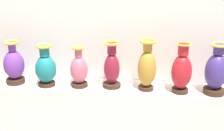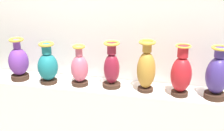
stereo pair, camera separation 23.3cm
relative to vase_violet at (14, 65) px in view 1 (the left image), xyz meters
name	(u,v)px [view 1 (the left image)]	position (x,y,z in m)	size (l,w,h in m)	color
display_shelf	(112,131)	(0.81, 0.04, -0.59)	(3.68, 0.32, 0.86)	silver
back_wall	(117,20)	(0.83, 0.25, 0.35)	(5.05, 0.14, 2.71)	silver
vase_violet	(14,65)	(0.00, 0.00, 0.00)	(0.17, 0.17, 0.36)	#382319
vase_teal	(46,68)	(0.28, -0.02, 0.00)	(0.17, 0.17, 0.35)	#382319
vase_rose	(79,70)	(0.55, 0.00, -0.01)	(0.14, 0.14, 0.34)	#382319
vase_burgundy	(112,68)	(0.81, 0.02, 0.01)	(0.15, 0.15, 0.38)	#382319
vase_ochre	(147,67)	(1.09, 0.01, 0.03)	(0.14, 0.14, 0.41)	#382319
vase_crimson	(182,71)	(1.36, -0.01, 0.02)	(0.16, 0.16, 0.40)	#382319
vase_indigo	(216,72)	(1.61, -0.01, 0.02)	(0.17, 0.17, 0.40)	#382319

